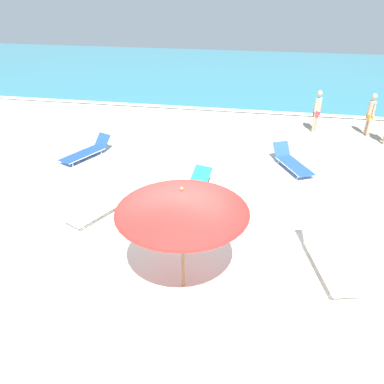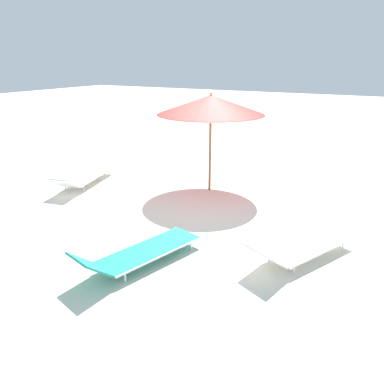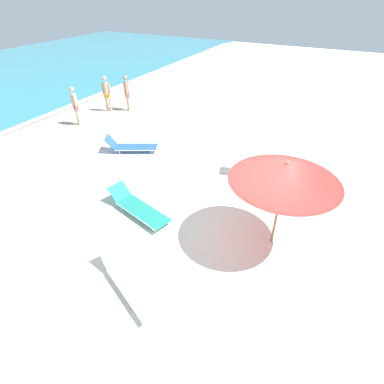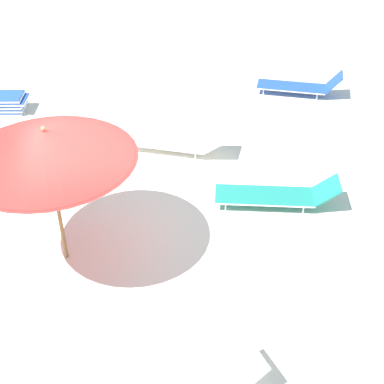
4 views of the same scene
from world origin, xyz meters
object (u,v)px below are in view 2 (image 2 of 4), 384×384
(sun_lounger_near_water_left, at_px, (84,177))
(beach_umbrella, at_px, (211,105))
(sun_lounger_near_water_right, at_px, (139,252))
(sun_lounger_under_umbrella, at_px, (299,248))

(sun_lounger_near_water_left, bearing_deg, beach_umbrella, -172.38)
(beach_umbrella, distance_m, sun_lounger_near_water_left, 3.80)
(sun_lounger_near_water_right, bearing_deg, sun_lounger_near_water_left, -19.24)
(beach_umbrella, relative_size, sun_lounger_near_water_right, 1.11)
(beach_umbrella, distance_m, sun_lounger_near_water_right, 4.29)
(sun_lounger_under_umbrella, xyz_separation_m, sun_lounger_near_water_left, (5.88, -1.19, -0.00))
(sun_lounger_under_umbrella, relative_size, sun_lounger_near_water_right, 0.94)
(sun_lounger_under_umbrella, bearing_deg, beach_umbrella, -15.45)
(beach_umbrella, height_order, sun_lounger_under_umbrella, beach_umbrella)
(beach_umbrella, relative_size, sun_lounger_near_water_left, 1.08)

